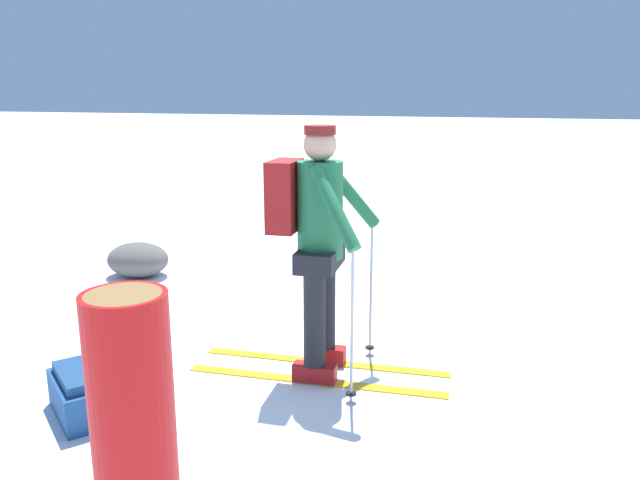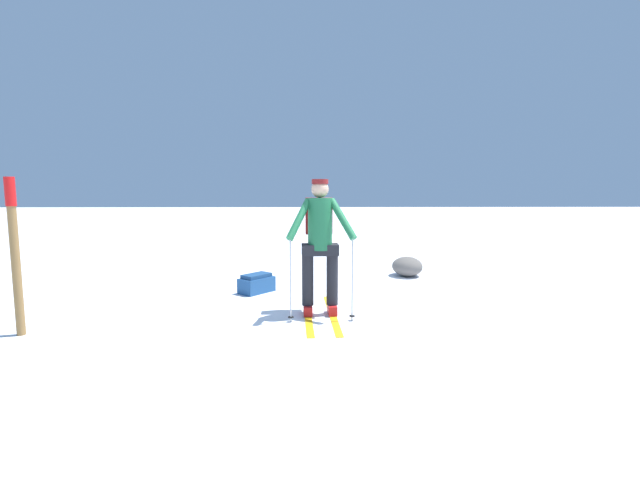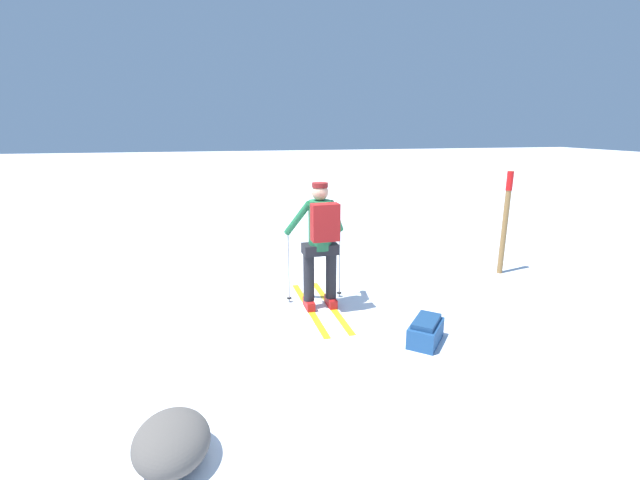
{
  "view_description": "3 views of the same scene",
  "coord_description": "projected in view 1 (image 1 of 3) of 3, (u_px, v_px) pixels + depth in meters",
  "views": [
    {
      "loc": [
        -1.31,
        4.64,
        1.99
      ],
      "look_at": [
        -0.17,
        0.67,
        0.98
      ],
      "focal_mm": 35.0,
      "sensor_mm": 36.0,
      "label": 1
    },
    {
      "loc": [
        -5.61,
        0.8,
        1.59
      ],
      "look_at": [
        -0.17,
        0.67,
        0.98
      ],
      "focal_mm": 24.0,
      "sensor_mm": 36.0,
      "label": 2
    },
    {
      "loc": [
        5.25,
        -0.58,
        2.46
      ],
      "look_at": [
        -0.17,
        0.67,
        0.98
      ],
      "focal_mm": 24.0,
      "sensor_mm": 36.0,
      "label": 3
    }
  ],
  "objects": [
    {
      "name": "ground_plane",
      "position": [
        323.0,
        335.0,
        5.16
      ],
      "size": [
        80.0,
        80.0,
        0.0
      ],
      "primitive_type": "plane",
      "color": "white"
    },
    {
      "name": "dropped_backpack",
      "position": [
        82.0,
        393.0,
        3.88
      ],
      "size": [
        0.62,
        0.59,
        0.3
      ],
      "color": "navy",
      "rests_on": "ground_plane"
    },
    {
      "name": "rock_boulder",
      "position": [
        138.0,
        260.0,
        6.74
      ],
      "size": [
        0.67,
        0.57,
        0.37
      ],
      "primitive_type": "ellipsoid",
      "color": "#5B5651",
      "rests_on": "ground_plane"
    },
    {
      "name": "skier",
      "position": [
        315.0,
        236.0,
        4.26
      ],
      "size": [
        1.85,
        0.89,
        1.75
      ],
      "color": "gold",
      "rests_on": "ground_plane"
    }
  ]
}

